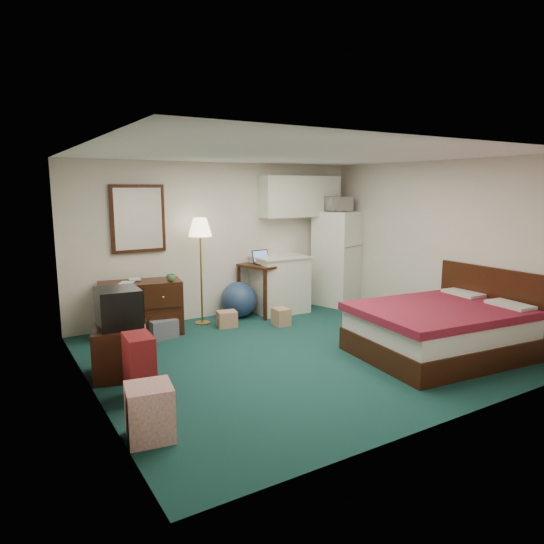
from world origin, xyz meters
TOP-DOWN VIEW (x-y plane):
  - floor at (0.00, 0.00)m, footprint 5.00×4.50m
  - ceiling at (0.00, 0.00)m, footprint 5.00×4.50m
  - walls at (0.00, 0.00)m, footprint 5.01×4.51m
  - mirror at (-1.35, 2.22)m, footprint 0.80×0.06m
  - upper_cabinets at (1.45, 2.08)m, footprint 1.50×0.35m
  - headboard at (2.46, -1.00)m, footprint 0.06×1.56m
  - dresser at (-1.47, 1.84)m, footprint 1.22×0.72m
  - floor_lamp at (-0.50, 1.91)m, footprint 0.42×0.42m
  - desk at (0.65, 1.93)m, footprint 0.83×0.83m
  - exercise_ball at (0.17, 1.96)m, footprint 0.68×0.68m
  - kitchen_counter at (0.94, 1.91)m, footprint 0.87×0.67m
  - fridge at (2.13, 1.85)m, footprint 0.88×0.88m
  - bed at (1.48, -1.00)m, footprint 2.11×1.72m
  - tv_stand at (-2.13, 0.41)m, footprint 0.72×0.75m
  - suitcase at (-2.12, -0.31)m, footprint 0.28×0.42m
  - retail_box at (-2.28, -1.14)m, footprint 0.44×0.44m
  - file_bin at (-1.26, 1.53)m, footprint 0.39×0.29m
  - cardboard_box_a at (-0.25, 1.55)m, footprint 0.33×0.30m
  - cardboard_box_b at (0.51, 1.20)m, footprint 0.23×0.27m
  - laptop at (0.64, 1.92)m, footprint 0.35×0.29m
  - crt_tv at (-2.12, 0.44)m, footprint 0.50×0.53m
  - microwave at (2.07, 1.82)m, footprint 0.48×0.27m
  - book_a at (-1.76, 1.81)m, footprint 0.17×0.10m
  - book_b at (-1.59, 1.99)m, footprint 0.17×0.04m
  - mug at (-1.09, 1.62)m, footprint 0.15×0.13m

SIDE VIEW (x-z plane):
  - floor at x=0.00m, z-range -0.01..0.01m
  - cardboard_box_a at x=-0.25m, z-range 0.00..0.24m
  - cardboard_box_b at x=0.51m, z-range 0.00..0.26m
  - file_bin at x=-1.26m, z-range 0.00..0.26m
  - retail_box at x=-2.28m, z-range 0.00..0.47m
  - tv_stand at x=-2.13m, z-range 0.00..0.57m
  - exercise_ball at x=0.17m, z-range 0.00..0.59m
  - bed at x=1.48m, z-range 0.00..0.63m
  - suitcase at x=-2.12m, z-range 0.00..0.66m
  - dresser at x=-1.47m, z-range 0.00..0.78m
  - desk at x=0.65m, z-range 0.00..0.85m
  - kitchen_counter at x=0.94m, z-range 0.00..0.93m
  - headboard at x=2.46m, z-range 0.05..1.05m
  - crt_tv at x=-2.12m, z-range 0.57..1.00m
  - floor_lamp at x=-0.50m, z-range 0.00..1.65m
  - fridge at x=2.13m, z-range 0.00..1.69m
  - mug at x=-1.09m, z-range 0.78..0.91m
  - book_b at x=-1.59m, z-range 0.78..1.00m
  - book_a at x=-1.76m, z-range 0.78..1.03m
  - laptop at x=0.64m, z-range 0.85..1.07m
  - walls at x=0.00m, z-range 0.00..2.50m
  - mirror at x=-1.35m, z-range 1.15..2.15m
  - microwave at x=2.07m, z-range 1.69..2.01m
  - upper_cabinets at x=1.45m, z-range 1.60..2.30m
  - ceiling at x=0.00m, z-range 2.50..2.50m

